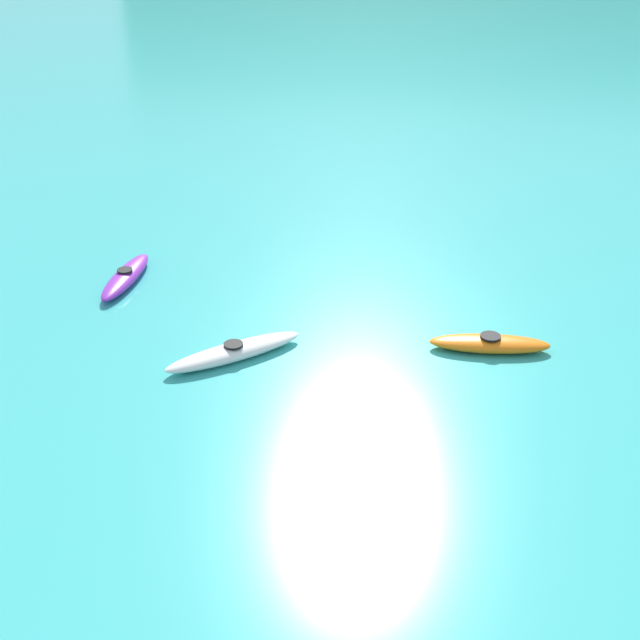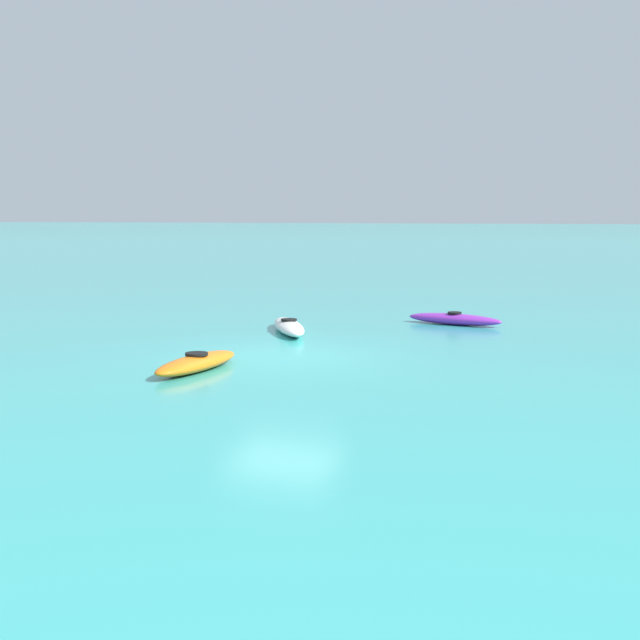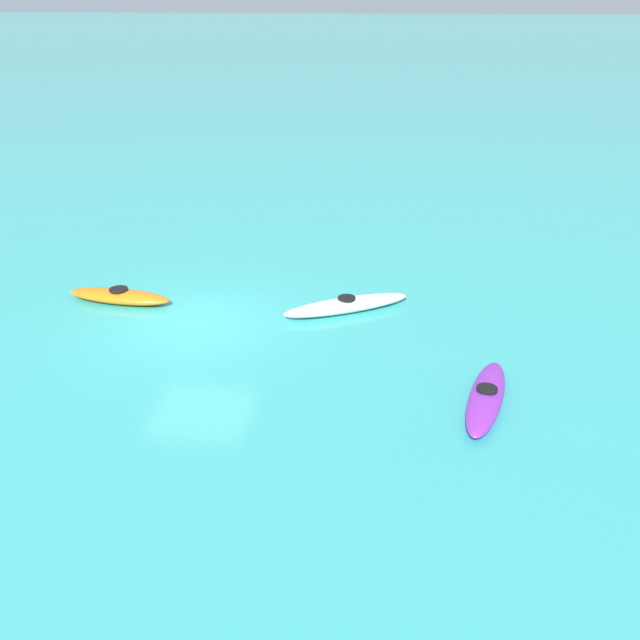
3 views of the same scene
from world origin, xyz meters
name	(u,v)px [view 1 (image 1 of 3)]	position (x,y,z in m)	size (l,w,h in m)	color
ground_plane	(383,329)	(0.00, 0.00, 0.00)	(600.00, 600.00, 0.00)	#38ADA8
kayak_purple	(123,277)	(-6.59, 2.54, 0.16)	(1.15, 2.90, 0.37)	purple
kayak_white	(232,352)	(-3.45, -1.32, 0.16)	(3.15, 2.24, 0.37)	white
kayak_orange	(488,343)	(2.28, -0.95, 0.16)	(2.75, 0.93, 0.37)	orange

